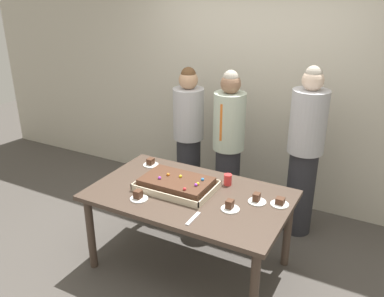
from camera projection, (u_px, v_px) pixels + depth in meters
name	position (u px, v px, depth m)	size (l,w,h in m)	color
ground_plane	(190.00, 265.00, 3.77)	(12.00, 12.00, 0.00)	#4C4742
interior_back_panel	(258.00, 72.00, 4.50)	(8.00, 0.12, 3.00)	beige
party_table	(189.00, 202.00, 3.52)	(1.70, 1.02, 0.75)	#47382D
sheet_cake	(177.00, 184.00, 3.54)	(0.66, 0.44, 0.12)	beige
plated_slice_near_left	(139.00, 196.00, 3.38)	(0.15, 0.15, 0.08)	white
plated_slice_near_right	(230.00, 206.00, 3.23)	(0.15, 0.15, 0.08)	white
plated_slice_far_left	(280.00, 203.00, 3.30)	(0.15, 0.15, 0.06)	white
plated_slice_far_right	(151.00, 163.00, 4.00)	(0.15, 0.15, 0.07)	white
plated_slice_center_front	(257.00, 199.00, 3.34)	(0.15, 0.15, 0.08)	white
drink_cup_nearest	(228.00, 180.00, 3.61)	(0.07, 0.07, 0.10)	red
cake_server_utensil	(193.00, 218.00, 3.11)	(0.03, 0.20, 0.01)	silver
person_serving_front	(228.00, 144.00, 4.26)	(0.33, 0.33, 1.63)	#28282D
person_green_shirt_behind	(305.00, 151.00, 3.96)	(0.35, 0.35, 1.73)	#28282D
person_striped_tie_right	(189.00, 136.00, 4.56)	(0.34, 0.34, 1.60)	#28282D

